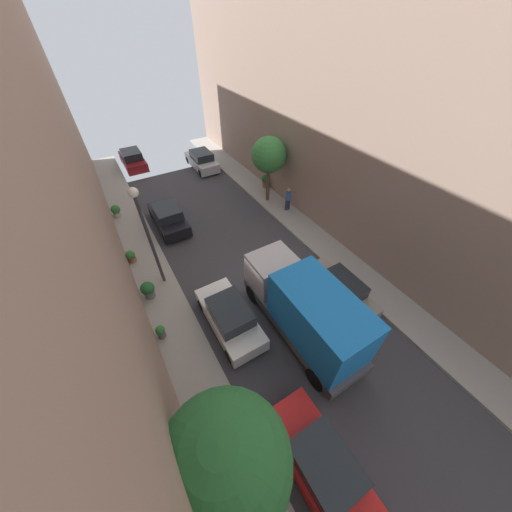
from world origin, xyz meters
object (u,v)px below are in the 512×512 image
Objects in this scene: potted_plant_3 at (148,290)px; parked_car_left_1 at (321,464)px; delivery_truck at (305,309)px; potted_plant_2 at (205,451)px; potted_plant_5 at (161,332)px; potted_plant_1 at (265,180)px; parked_car_left_2 at (230,317)px; lamp_post at (145,226)px; street_tree_0 at (225,461)px; pedestrian at (288,198)px; potted_plant_0 at (131,256)px; parked_car_left_3 at (168,217)px; parked_car_left_4 at (133,160)px; street_tree_1 at (269,155)px; potted_plant_4 at (116,210)px; parked_car_right_1 at (338,291)px; parked_car_right_2 at (202,160)px.

parked_car_left_1 is at bearing -74.14° from potted_plant_3.
parked_car_left_1 is at bearing -121.51° from delivery_truck.
potted_plant_5 is (0.04, 5.18, -0.09)m from potted_plant_2.
potted_plant_1 is 1.43× the size of potted_plant_5.
lamp_post reaches higher than parked_car_left_2.
pedestrian is at bearing 48.40° from street_tree_0.
pedestrian is at bearing 39.19° from parked_car_left_2.
parked_car_left_1 reaches higher than potted_plant_0.
delivery_truck is at bearing -76.43° from parked_car_left_3.
parked_car_left_2 is 19.79m from parked_car_left_4.
parked_car_left_3 is at bearing 38.16° from potted_plant_0.
potted_plant_3 is at bearing -155.05° from street_tree_1.
potted_plant_5 is at bearing -108.22° from lamp_post.
potted_plant_2 is 16.30m from potted_plant_4.
potted_plant_5 is 4.84m from lamp_post.
street_tree_1 is 4.82× the size of potted_plant_3.
potted_plant_4 is at bearing 134.74° from parked_car_left_3.
potted_plant_1 is (8.41, 10.18, 0.01)m from parked_car_left_2.
potted_plant_3 is at bearing -99.99° from parked_car_left_4.
parked_car_right_1 is 4.64× the size of potted_plant_2.
parked_car_right_2 is at bearing 76.64° from parked_car_left_1.
potted_plant_3 is 8.51m from potted_plant_4.
potted_plant_3 is (-2.85, -5.58, -0.03)m from parked_car_left_3.
parked_car_left_2 is at bearing -65.85° from potted_plant_0.
street_tree_0 is at bearing -147.05° from delivery_truck.
potted_plant_1 reaches higher than potted_plant_3.
parked_car_left_1 is 4.27× the size of potted_plant_3.
parked_car_left_2 is (0.00, 6.38, 0.00)m from parked_car_left_1.
parked_car_left_4 is at bearing 80.93° from potted_plant_5.
parked_car_left_4 is 1.00× the size of parked_car_right_1.
parked_car_right_1 is 0.74× the size of lamp_post.
parked_car_left_1 is 6.38m from parked_car_left_2.
parked_car_left_3 is 11.56m from delivery_truck.
parked_car_right_2 is 4.27× the size of potted_plant_3.
parked_car_left_2 is 5.01× the size of potted_plant_4.
lamp_post is (-9.92, -2.19, 2.81)m from pedestrian.
pedestrian is at bearing -75.09° from parked_car_right_2.
street_tree_1 is 6.26× the size of potted_plant_0.
parked_car_left_1 is at bearing -79.96° from lamp_post.
parked_car_left_2 is 5.70m from lamp_post.
potted_plant_1 is at bearing 29.50° from lamp_post.
potted_plant_3 is (-10.86, -2.91, -0.39)m from pedestrian.
parked_car_right_2 is 4.01× the size of potted_plant_1.
parked_car_left_1 is 4.55m from street_tree_0.
parked_car_left_2 is 0.74× the size of lamp_post.
parked_car_left_3 is 4.13m from potted_plant_4.
parked_car_left_4 is at bearing 131.20° from potted_plant_1.
parked_car_right_2 is at bearing 81.62° from delivery_truck.
street_tree_1 reaches higher than parked_car_left_3.
parked_car_left_3 is at bearing 90.00° from parked_car_left_2.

